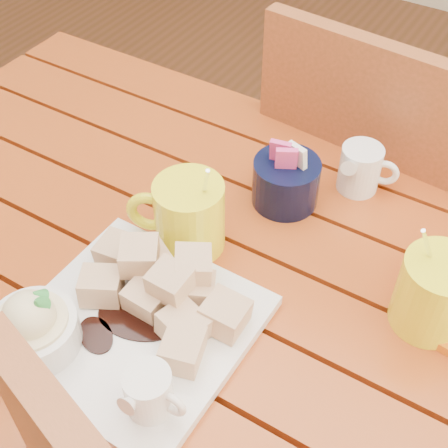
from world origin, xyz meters
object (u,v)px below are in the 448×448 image
Objects in this scene: table at (189,300)px; coffee_mug_right at (437,294)px; coffee_mug_left at (187,215)px; chair_far at (382,208)px; dessert_plate at (117,319)px.

table is 0.38m from coffee_mug_right.
coffee_mug_left is 0.55m from chair_far.
chair_far is (0.15, 0.63, -0.25)m from dessert_plate.
dessert_plate is at bearing -130.84° from coffee_mug_right.
dessert_plate is 0.70m from chair_far.
coffee_mug_left reaches higher than coffee_mug_right.
coffee_mug_right is (0.33, 0.23, 0.02)m from dessert_plate.
coffee_mug_left is 0.18× the size of chair_far.
table is 0.51m from chair_far.
table is 4.25× the size of dessert_plate.
chair_far is at bearing 46.69° from coffee_mug_left.
dessert_plate is (0.00, -0.16, 0.14)m from table.
dessert_plate reaches higher than table.
coffee_mug_left is (-0.01, 0.02, 0.17)m from table.
coffee_mug_right reaches higher than table.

